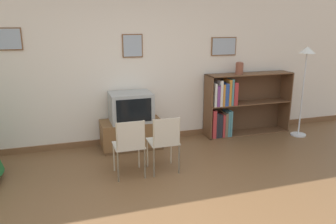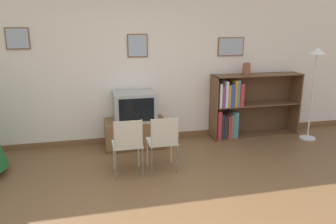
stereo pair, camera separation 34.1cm
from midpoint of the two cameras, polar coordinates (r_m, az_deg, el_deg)
name	(u,v)px [view 1 (the left image)]	position (r m, az deg, el deg)	size (l,w,h in m)	color
ground_plane	(180,222)	(3.65, -0.68, -18.62)	(24.00, 24.00, 0.00)	brown
wall_back	(129,65)	(5.62, -8.61, 8.07)	(9.06, 0.11, 2.70)	silver
tv_console	(132,134)	(5.55, -8.10, -3.87)	(1.01, 0.52, 0.47)	brown
television	(131,107)	(5.41, -8.28, 0.85)	(0.68, 0.51, 0.48)	#9E9E99
folding_chair_left	(130,145)	(4.42, -8.91, -5.65)	(0.40, 0.40, 0.82)	#BCB29E
folding_chair_right	(165,141)	(4.51, -2.77, -5.04)	(0.40, 0.40, 0.82)	#BCB29E
bookshelf	(233,106)	(6.14, 9.66, 1.02)	(1.66, 0.36, 1.15)	brown
vase	(239,68)	(6.03, 10.75, 7.53)	(0.14, 0.14, 0.21)	brown
standing_lamp	(305,68)	(6.29, 21.39, 7.12)	(0.28, 0.28, 1.64)	silver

